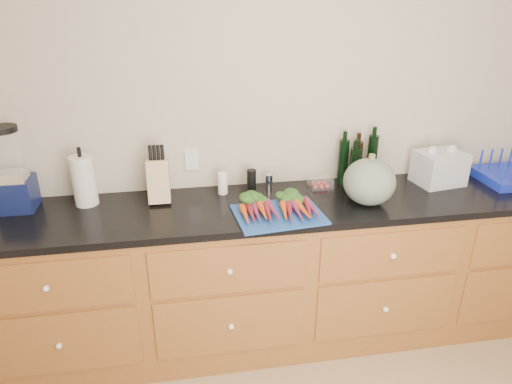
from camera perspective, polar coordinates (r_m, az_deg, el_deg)
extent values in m
cube|color=beige|center=(2.81, 4.16, 8.36)|extent=(4.10, 0.05, 2.60)
cube|color=brown|center=(2.88, 5.16, -10.00)|extent=(3.60, 0.60, 0.90)
cube|color=brown|center=(2.50, -24.69, -10.71)|extent=(0.82, 0.01, 0.28)
sphere|color=white|center=(2.49, -24.78, -10.92)|extent=(0.03, 0.03, 0.03)
cube|color=brown|center=(2.71, -23.34, -17.04)|extent=(0.82, 0.01, 0.38)
sphere|color=white|center=(2.70, -23.42, -17.26)|extent=(0.03, 0.03, 0.03)
cube|color=brown|center=(2.41, -3.35, -9.69)|extent=(0.82, 0.01, 0.28)
sphere|color=white|center=(2.39, -3.31, -9.90)|extent=(0.03, 0.03, 0.03)
cube|color=brown|center=(2.62, -3.16, -16.25)|extent=(0.82, 0.01, 0.38)
sphere|color=white|center=(2.61, -3.12, -16.48)|extent=(0.03, 0.03, 0.03)
cube|color=brown|center=(2.64, 16.66, -7.52)|extent=(0.82, 0.01, 0.28)
sphere|color=white|center=(2.62, 16.80, -7.69)|extent=(0.03, 0.03, 0.03)
cube|color=brown|center=(2.83, 15.79, -13.75)|extent=(0.82, 0.01, 0.38)
sphere|color=white|center=(2.82, 15.92, -13.94)|extent=(0.03, 0.03, 0.03)
cube|color=black|center=(2.64, 5.53, -1.51)|extent=(3.64, 0.62, 0.04)
cube|color=#1A4594|center=(2.46, 2.82, -2.81)|extent=(0.50, 0.40, 0.01)
cone|color=#D14D18|center=(2.40, -1.35, -2.78)|extent=(0.04, 0.19, 0.04)
cone|color=maroon|center=(2.40, -0.62, -2.73)|extent=(0.04, 0.19, 0.04)
cone|color=#792551|center=(2.41, 0.10, -2.67)|extent=(0.04, 0.19, 0.04)
cone|color=#D14D18|center=(2.41, 0.83, -2.62)|extent=(0.04, 0.19, 0.04)
cone|color=maroon|center=(2.42, 1.55, -2.56)|extent=(0.04, 0.19, 0.04)
cone|color=#792551|center=(2.42, 2.26, -2.51)|extent=(0.04, 0.19, 0.04)
ellipsoid|color=#1D4617|center=(2.53, -0.09, -1.03)|extent=(0.19, 0.12, 0.06)
cone|color=#D14D18|center=(2.43, 3.60, -2.41)|extent=(0.04, 0.19, 0.04)
cone|color=maroon|center=(2.44, 4.30, -2.35)|extent=(0.04, 0.19, 0.04)
cone|color=#792551|center=(2.45, 5.00, -2.30)|extent=(0.04, 0.19, 0.04)
cone|color=#D14D18|center=(2.46, 5.70, -2.24)|extent=(0.04, 0.19, 0.04)
cone|color=maroon|center=(2.46, 6.40, -2.19)|extent=(0.04, 0.19, 0.04)
cone|color=#792551|center=(2.47, 7.08, -2.13)|extent=(0.04, 0.19, 0.04)
ellipsoid|color=#1D4617|center=(2.57, 4.56, -0.70)|extent=(0.19, 0.12, 0.06)
ellipsoid|color=#596A58|center=(2.62, 13.98, 1.25)|extent=(0.29, 0.29, 0.26)
cube|color=#0F1849|center=(2.82, -27.73, -0.23)|extent=(0.19, 0.19, 0.18)
cube|color=silver|center=(2.75, -28.37, 1.68)|extent=(0.16, 0.11, 0.05)
cylinder|color=white|center=(2.74, -28.64, 4.16)|extent=(0.14, 0.14, 0.24)
cylinder|color=black|center=(2.71, -29.20, 6.88)|extent=(0.15, 0.15, 0.03)
cylinder|color=silver|center=(2.70, -20.72, 1.32)|extent=(0.13, 0.13, 0.28)
cube|color=tan|center=(2.64, -12.08, 1.36)|extent=(0.12, 0.12, 0.24)
cylinder|color=white|center=(2.70, -4.19, 1.11)|extent=(0.06, 0.06, 0.13)
cylinder|color=black|center=(2.72, -0.56, 1.41)|extent=(0.06, 0.06, 0.14)
cylinder|color=silver|center=(2.74, 1.63, 1.20)|extent=(0.04, 0.04, 0.10)
cube|color=white|center=(2.82, 8.04, 1.17)|extent=(0.14, 0.11, 0.06)
cylinder|color=black|center=(2.87, 10.82, 3.72)|extent=(0.06, 0.06, 0.28)
cylinder|color=black|center=(2.91, 12.47, 3.69)|extent=(0.06, 0.06, 0.26)
cylinder|color=black|center=(2.93, 14.27, 4.05)|extent=(0.06, 0.06, 0.30)
cylinder|color=black|center=(2.85, 12.22, 3.03)|extent=(0.06, 0.06, 0.24)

